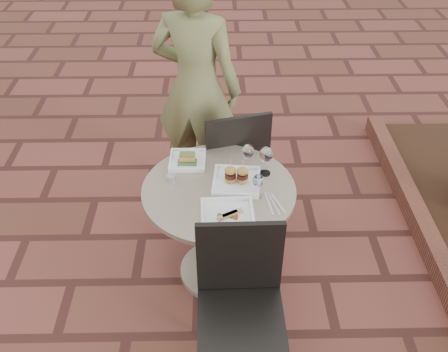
{
  "coord_description": "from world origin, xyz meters",
  "views": [
    {
      "loc": [
        0.13,
        -2.15,
        2.58
      ],
      "look_at": [
        0.17,
        0.08,
        0.82
      ],
      "focal_mm": 40.0,
      "sensor_mm": 36.0,
      "label": 1
    }
  ],
  "objects_px": {
    "chair_near": "(240,292)",
    "plate_sliders": "(236,179)",
    "cafe_table": "(219,219)",
    "plate_tuna": "(227,216)",
    "diner": "(197,88)",
    "chair_far": "(234,157)",
    "plate_salmon": "(187,160)"
  },
  "relations": [
    {
      "from": "diner",
      "to": "plate_salmon",
      "type": "bearing_deg",
      "value": 105.07
    },
    {
      "from": "chair_far",
      "to": "plate_sliders",
      "type": "bearing_deg",
      "value": 75.09
    },
    {
      "from": "cafe_table",
      "to": "chair_near",
      "type": "height_order",
      "value": "chair_near"
    },
    {
      "from": "diner",
      "to": "plate_sliders",
      "type": "distance_m",
      "value": 0.91
    },
    {
      "from": "chair_far",
      "to": "plate_tuna",
      "type": "xyz_separation_m",
      "value": [
        -0.06,
        -0.82,
        0.2
      ]
    },
    {
      "from": "cafe_table",
      "to": "diner",
      "type": "distance_m",
      "value": 1.01
    },
    {
      "from": "plate_salmon",
      "to": "diner",
      "type": "bearing_deg",
      "value": 86.03
    },
    {
      "from": "plate_sliders",
      "to": "chair_near",
      "type": "bearing_deg",
      "value": -90.14
    },
    {
      "from": "cafe_table",
      "to": "plate_salmon",
      "type": "relative_size",
      "value": 3.97
    },
    {
      "from": "diner",
      "to": "plate_salmon",
      "type": "distance_m",
      "value": 0.67
    },
    {
      "from": "diner",
      "to": "plate_tuna",
      "type": "xyz_separation_m",
      "value": [
        0.19,
        -1.17,
        -0.15
      ]
    },
    {
      "from": "chair_near",
      "to": "plate_sliders",
      "type": "distance_m",
      "value": 0.69
    },
    {
      "from": "cafe_table",
      "to": "plate_tuna",
      "type": "xyz_separation_m",
      "value": [
        0.04,
        -0.26,
        0.26
      ]
    },
    {
      "from": "chair_near",
      "to": "diner",
      "type": "bearing_deg",
      "value": 98.45
    },
    {
      "from": "chair_far",
      "to": "plate_tuna",
      "type": "bearing_deg",
      "value": 71.04
    },
    {
      "from": "chair_near",
      "to": "cafe_table",
      "type": "bearing_deg",
      "value": 98.6
    },
    {
      "from": "chair_far",
      "to": "diner",
      "type": "distance_m",
      "value": 0.55
    },
    {
      "from": "plate_salmon",
      "to": "plate_sliders",
      "type": "bearing_deg",
      "value": -36.22
    },
    {
      "from": "chair_near",
      "to": "plate_tuna",
      "type": "distance_m",
      "value": 0.41
    },
    {
      "from": "cafe_table",
      "to": "diner",
      "type": "relative_size",
      "value": 0.5
    },
    {
      "from": "chair_far",
      "to": "plate_sliders",
      "type": "relative_size",
      "value": 3.13
    },
    {
      "from": "diner",
      "to": "plate_salmon",
      "type": "height_order",
      "value": "diner"
    },
    {
      "from": "cafe_table",
      "to": "chair_far",
      "type": "height_order",
      "value": "chair_far"
    },
    {
      "from": "cafe_table",
      "to": "plate_salmon",
      "type": "height_order",
      "value": "plate_salmon"
    },
    {
      "from": "plate_sliders",
      "to": "plate_tuna",
      "type": "bearing_deg",
      "value": -101.1
    },
    {
      "from": "plate_sliders",
      "to": "cafe_table",
      "type": "bearing_deg",
      "value": -157.5
    },
    {
      "from": "chair_far",
      "to": "chair_near",
      "type": "xyz_separation_m",
      "value": [
        -0.0,
        -1.17,
        0.0
      ]
    },
    {
      "from": "cafe_table",
      "to": "plate_sliders",
      "type": "distance_m",
      "value": 0.3
    },
    {
      "from": "plate_tuna",
      "to": "plate_salmon",
      "type": "bearing_deg",
      "value": 114.42
    },
    {
      "from": "plate_salmon",
      "to": "plate_tuna",
      "type": "xyz_separation_m",
      "value": [
        0.24,
        -0.52,
        0.0
      ]
    },
    {
      "from": "plate_salmon",
      "to": "chair_near",
      "type": "bearing_deg",
      "value": -71.39
    },
    {
      "from": "diner",
      "to": "plate_sliders",
      "type": "height_order",
      "value": "diner"
    }
  ]
}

